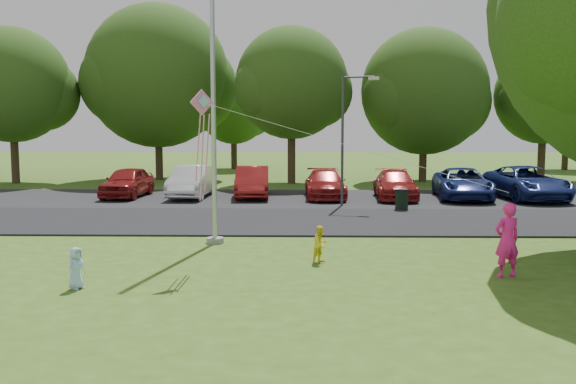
{
  "coord_description": "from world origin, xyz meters",
  "views": [
    {
      "loc": [
        -1.01,
        -13.14,
        3.5
      ],
      "look_at": [
        -1.37,
        4.0,
        1.6
      ],
      "focal_mm": 40.0,
      "sensor_mm": 36.0,
      "label": 1
    }
  ],
  "objects_px": {
    "flagpole": "(213,97)",
    "child_blue": "(76,268)",
    "trash_can": "(402,200)",
    "child_yellow": "(321,244)",
    "kite": "(210,123)",
    "woman": "(507,240)",
    "street_lamp": "(348,128)"
  },
  "relations": [
    {
      "from": "trash_can",
      "to": "kite",
      "type": "distance_m",
      "value": 12.09
    },
    {
      "from": "street_lamp",
      "to": "child_yellow",
      "type": "relative_size",
      "value": 5.83
    },
    {
      "from": "kite",
      "to": "woman",
      "type": "bearing_deg",
      "value": -41.98
    },
    {
      "from": "street_lamp",
      "to": "child_blue",
      "type": "xyz_separation_m",
      "value": [
        -6.57,
        -13.05,
        -2.79
      ]
    },
    {
      "from": "woman",
      "to": "child_yellow",
      "type": "relative_size",
      "value": 1.83
    },
    {
      "from": "woman",
      "to": "flagpole",
      "type": "bearing_deg",
      "value": -45.53
    },
    {
      "from": "trash_can",
      "to": "child_blue",
      "type": "distance_m",
      "value": 14.7
    },
    {
      "from": "trash_can",
      "to": "child_yellow",
      "type": "xyz_separation_m",
      "value": [
        -3.44,
        -9.27,
        0.03
      ]
    },
    {
      "from": "child_yellow",
      "to": "flagpole",
      "type": "bearing_deg",
      "value": 96.68
    },
    {
      "from": "trash_can",
      "to": "child_blue",
      "type": "height_order",
      "value": "child_blue"
    },
    {
      "from": "flagpole",
      "to": "kite",
      "type": "height_order",
      "value": "flagpole"
    },
    {
      "from": "flagpole",
      "to": "street_lamp",
      "type": "distance_m",
      "value": 9.1
    },
    {
      "from": "woman",
      "to": "kite",
      "type": "xyz_separation_m",
      "value": [
        -6.75,
        0.67,
        2.61
      ]
    },
    {
      "from": "flagpole",
      "to": "child_blue",
      "type": "height_order",
      "value": "flagpole"
    },
    {
      "from": "woman",
      "to": "kite",
      "type": "distance_m",
      "value": 7.27
    },
    {
      "from": "child_yellow",
      "to": "kite",
      "type": "bearing_deg",
      "value": 152.45
    },
    {
      "from": "kite",
      "to": "trash_can",
      "type": "bearing_deg",
      "value": 22.54
    },
    {
      "from": "flagpole",
      "to": "child_blue",
      "type": "xyz_separation_m",
      "value": [
        -2.22,
        -5.11,
        -3.72
      ]
    },
    {
      "from": "flagpole",
      "to": "child_blue",
      "type": "distance_m",
      "value": 6.7
    },
    {
      "from": "flagpole",
      "to": "woman",
      "type": "bearing_deg",
      "value": -28.72
    },
    {
      "from": "child_blue",
      "to": "child_yellow",
      "type": "bearing_deg",
      "value": -38.23
    },
    {
      "from": "trash_can",
      "to": "child_yellow",
      "type": "bearing_deg",
      "value": -110.35
    },
    {
      "from": "flagpole",
      "to": "child_blue",
      "type": "bearing_deg",
      "value": -113.46
    },
    {
      "from": "trash_can",
      "to": "child_blue",
      "type": "relative_size",
      "value": 0.96
    },
    {
      "from": "child_blue",
      "to": "kite",
      "type": "distance_m",
      "value": 4.39
    },
    {
      "from": "trash_can",
      "to": "child_blue",
      "type": "bearing_deg",
      "value": -125.92
    },
    {
      "from": "street_lamp",
      "to": "child_blue",
      "type": "height_order",
      "value": "street_lamp"
    },
    {
      "from": "street_lamp",
      "to": "kite",
      "type": "relative_size",
      "value": 0.75
    },
    {
      "from": "trash_can",
      "to": "flagpole",
      "type": "bearing_deg",
      "value": -133.32
    },
    {
      "from": "child_yellow",
      "to": "woman",
      "type": "bearing_deg",
      "value": -62.42
    },
    {
      "from": "street_lamp",
      "to": "child_blue",
      "type": "relative_size",
      "value": 6.07
    },
    {
      "from": "child_yellow",
      "to": "kite",
      "type": "xyz_separation_m",
      "value": [
        -2.62,
        -0.75,
        3.0
      ]
    }
  ]
}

